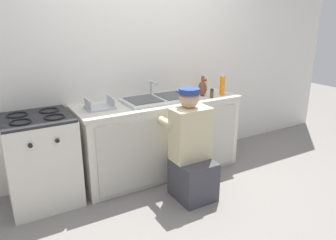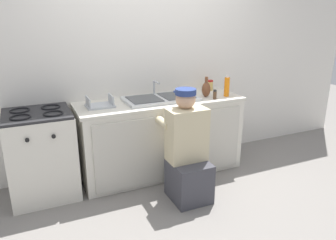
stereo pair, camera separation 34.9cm
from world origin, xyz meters
name	(u,v)px [view 2 (the right image)]	position (x,y,z in m)	size (l,w,h in m)	color
ground_plane	(172,181)	(0.00, 0.00, 0.00)	(12.00, 12.00, 0.00)	gray
back_wall	(149,61)	(0.00, 0.65, 1.25)	(6.00, 0.10, 2.50)	silver
counter_cabinet	(161,138)	(0.00, 0.29, 0.41)	(1.82, 0.62, 0.83)	silver
countertop	(161,102)	(0.00, 0.30, 0.84)	(1.86, 0.62, 0.03)	beige
sink_double_basin	(160,98)	(0.00, 0.30, 0.88)	(0.80, 0.44, 0.19)	silver
stove_range	(42,154)	(-1.28, 0.30, 0.44)	(0.63, 0.62, 0.89)	silver
plumber_person	(187,155)	(0.01, -0.34, 0.46)	(0.42, 0.61, 1.10)	#3F3F47
soap_bottle_orange	(227,87)	(0.76, 0.15, 0.97)	(0.06, 0.06, 0.25)	orange
spice_bottle_pepper	(215,95)	(0.57, 0.10, 0.91)	(0.04, 0.04, 0.10)	#513823
condiment_jar	(210,85)	(0.75, 0.49, 0.92)	(0.07, 0.07, 0.13)	#DBB760
dish_rack_tray	(100,104)	(-0.67, 0.31, 0.88)	(0.28, 0.22, 0.11)	#B2B7BC
vase_decorative	(206,89)	(0.54, 0.23, 0.95)	(0.10, 0.10, 0.23)	brown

